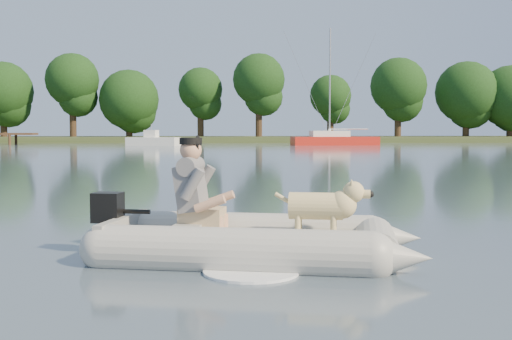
{
  "coord_description": "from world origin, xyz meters",
  "views": [
    {
      "loc": [
        -0.45,
        -6.85,
        1.34
      ],
      "look_at": [
        0.09,
        2.47,
        0.75
      ],
      "focal_mm": 45.0,
      "sensor_mm": 36.0,
      "label": 1
    }
  ],
  "objects": [
    {
      "name": "dinghy",
      "position": [
        -0.08,
        -0.24,
        0.57
      ],
      "size": [
        5.2,
        4.22,
        1.35
      ],
      "primitive_type": null,
      "rotation": [
        0.0,
        0.0,
        -0.21
      ],
      "color": "#A0A09B",
      "rests_on": "water"
    },
    {
      "name": "sailboat",
      "position": [
        9.35,
        47.56,
        0.44
      ],
      "size": [
        7.51,
        2.82,
        10.1
      ],
      "rotation": [
        0.0,
        0.0,
        0.08
      ],
      "color": "red",
      "rests_on": "water"
    },
    {
      "name": "outboard_motor",
      "position": [
        -1.65,
        0.1,
        0.3
      ],
      "size": [
        0.45,
        0.36,
        0.76
      ],
      "primitive_type": null,
      "rotation": [
        0.0,
        0.0,
        -0.21
      ],
      "color": "black",
      "rests_on": "dinghy"
    },
    {
      "name": "treeline",
      "position": [
        1.46,
        61.1,
        5.39
      ],
      "size": [
        75.85,
        7.35,
        9.27
      ],
      "color": "#332316",
      "rests_on": "shore_bank"
    },
    {
      "name": "motorboat",
      "position": [
        -5.95,
        47.17,
        0.87
      ],
      "size": [
        4.81,
        2.97,
        1.91
      ],
      "primitive_type": null,
      "rotation": [
        0.0,
        0.0,
        -0.29
      ],
      "color": "white",
      "rests_on": "water"
    },
    {
      "name": "dog",
      "position": [
        0.55,
        -0.33,
        0.5
      ],
      "size": [
        0.95,
        0.51,
        0.6
      ],
      "primitive_type": null,
      "rotation": [
        0.0,
        0.0,
        -0.21
      ],
      "color": "tan",
      "rests_on": "dinghy"
    },
    {
      "name": "man",
      "position": [
        -0.73,
        -0.05,
        0.75
      ],
      "size": [
        0.81,
        0.74,
        1.04
      ],
      "primitive_type": null,
      "rotation": [
        0.0,
        0.0,
        -0.21
      ],
      "color": "slate",
      "rests_on": "dinghy"
    },
    {
      "name": "shore_bank",
      "position": [
        0.0,
        62.0,
        0.25
      ],
      "size": [
        160.0,
        12.0,
        0.7
      ],
      "primitive_type": "cube",
      "color": "#47512D",
      "rests_on": "water"
    },
    {
      "name": "water",
      "position": [
        0.0,
        0.0,
        0.0
      ],
      "size": [
        160.0,
        160.0,
        0.0
      ],
      "primitive_type": "plane",
      "color": "slate",
      "rests_on": "ground"
    }
  ]
}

